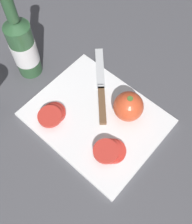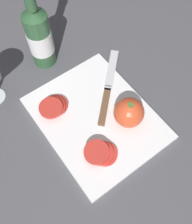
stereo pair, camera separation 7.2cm
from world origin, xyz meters
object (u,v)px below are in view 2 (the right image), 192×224
at_px(knife, 106,98).
at_px(tomato_slice_stack_far, 101,153).
at_px(wine_bottle, 39,36).
at_px(tomato_slice_stack_near, 54,106).
at_px(whole_tomato, 129,113).

bearing_deg(knife, tomato_slice_stack_far, -175.66).
bearing_deg(tomato_slice_stack_far, wine_bottle, 172.10).
distance_m(knife, tomato_slice_stack_far, 0.17).
relative_size(tomato_slice_stack_near, tomato_slice_stack_far, 1.02).
relative_size(wine_bottle, whole_tomato, 3.49).
relative_size(whole_tomato, tomato_slice_stack_far, 0.98).
bearing_deg(whole_tomato, wine_bottle, -167.85).
xyz_separation_m(knife, tomato_slice_stack_far, (0.13, -0.12, 0.01)).
relative_size(whole_tomato, knife, 0.39).
bearing_deg(knife, whole_tomato, -128.91).
xyz_separation_m(knife, tomato_slice_stack_near, (-0.06, -0.14, 0.01)).
xyz_separation_m(wine_bottle, knife, (0.24, 0.06, -0.09)).
distance_m(whole_tomato, tomato_slice_stack_near, 0.21).
bearing_deg(whole_tomato, tomato_slice_stack_far, -72.52).
bearing_deg(wine_bottle, tomato_slice_stack_far, -7.90).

